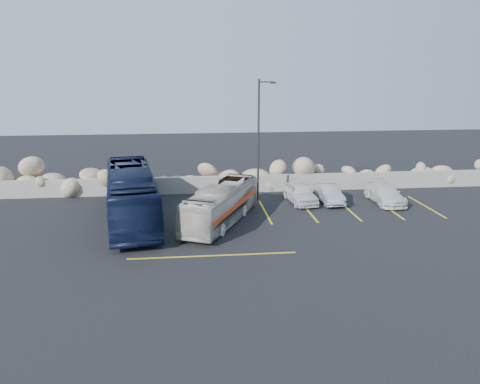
{
  "coord_description": "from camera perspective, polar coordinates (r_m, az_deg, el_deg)",
  "views": [
    {
      "loc": [
        -1.89,
        -20.48,
        8.52
      ],
      "look_at": [
        0.71,
        4.0,
        2.09
      ],
      "focal_mm": 35.0,
      "sensor_mm": 36.0,
      "label": 1
    }
  ],
  "objects": [
    {
      "name": "car_a",
      "position": [
        31.16,
        7.36,
        -0.11
      ],
      "size": [
        1.91,
        3.98,
        1.31
      ],
      "primitive_type": "imported",
      "rotation": [
        0.0,
        0.0,
        0.1
      ],
      "color": "silver",
      "rests_on": "ground"
    },
    {
      "name": "tour_coach",
      "position": [
        27.81,
        -13.12,
        -0.32
      ],
      "size": [
        4.26,
        11.25,
        3.06
      ],
      "primitive_type": "imported",
      "rotation": [
        0.0,
        0.0,
        0.16
      ],
      "color": "#0F1632",
      "rests_on": "ground"
    },
    {
      "name": "parking_lines",
      "position": [
        28.17,
        7.65,
        -3.09
      ],
      "size": [
        18.16,
        9.36,
        0.01
      ],
      "color": "gold",
      "rests_on": "ground"
    },
    {
      "name": "vintage_bus",
      "position": [
        26.71,
        -2.3,
        -1.48
      ],
      "size": [
        5.06,
        8.04,
        2.23
      ],
      "primitive_type": "imported",
      "rotation": [
        0.0,
        0.0,
        -0.43
      ],
      "color": "beige",
      "rests_on": "ground"
    },
    {
      "name": "car_c",
      "position": [
        32.36,
        17.24,
        -0.2
      ],
      "size": [
        1.71,
        4.17,
        1.21
      ],
      "primitive_type": "imported",
      "rotation": [
        0.0,
        0.0,
        0.01
      ],
      "color": "silver",
      "rests_on": "ground"
    },
    {
      "name": "car_b",
      "position": [
        31.5,
        10.8,
        -0.22
      ],
      "size": [
        1.27,
        3.56,
        1.17
      ],
      "primitive_type": "imported",
      "rotation": [
        0.0,
        0.0,
        0.01
      ],
      "color": "#A7A7AC",
      "rests_on": "ground"
    },
    {
      "name": "ground",
      "position": [
        22.26,
        -0.74,
        -7.87
      ],
      "size": [
        90.0,
        90.0,
        0.0
      ],
      "primitive_type": "plane",
      "color": "black",
      "rests_on": "ground"
    },
    {
      "name": "lamppost",
      "position": [
        30.6,
        2.36,
        6.69
      ],
      "size": [
        1.14,
        0.18,
        8.0
      ],
      "color": "#302E2B",
      "rests_on": "ground"
    },
    {
      "name": "seawall",
      "position": [
        33.48,
        -2.66,
        0.94
      ],
      "size": [
        60.0,
        0.4,
        1.2
      ],
      "primitive_type": "cube",
      "color": "gray",
      "rests_on": "ground"
    },
    {
      "name": "riprap_pile",
      "position": [
        34.5,
        -2.79,
        2.54
      ],
      "size": [
        54.0,
        2.8,
        2.6
      ],
      "primitive_type": null,
      "color": "tan",
      "rests_on": "ground"
    }
  ]
}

